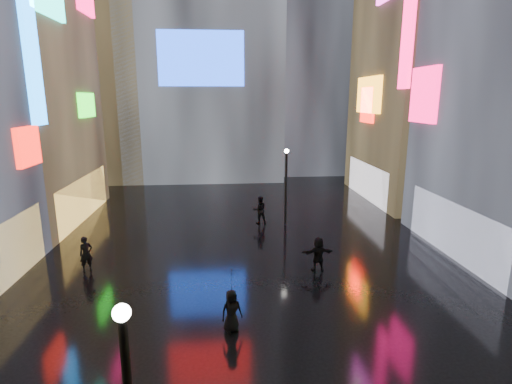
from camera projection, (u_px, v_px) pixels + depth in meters
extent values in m
plane|color=black|center=(245.00, 243.00, 23.72)|extent=(140.00, 140.00, 0.00)
cube|color=#FF170C|center=(28.00, 146.00, 19.80)|extent=(0.25, 2.24, 1.94)
cube|color=#147FFF|center=(30.00, 46.00, 20.29)|extent=(0.25, 1.40, 8.00)
cube|color=#FFC659|center=(83.00, 198.00, 28.27)|extent=(0.20, 10.00, 3.00)
cube|color=#21FF1C|center=(87.00, 105.00, 28.59)|extent=(0.25, 3.00, 1.71)
cube|color=#1AFFDB|center=(46.00, 2.00, 22.23)|extent=(0.25, 4.84, 1.37)
cube|color=#FF0C56|center=(85.00, 0.00, 28.71)|extent=(0.25, 3.32, 1.94)
cube|color=white|center=(454.00, 230.00, 21.39)|extent=(0.20, 9.00, 3.00)
cube|color=#FF0C56|center=(424.00, 95.00, 23.74)|extent=(0.25, 2.99, 3.26)
cube|color=#FF0C56|center=(410.00, 8.00, 25.29)|extent=(0.25, 1.40, 10.00)
cube|color=black|center=(438.00, 26.00, 31.54)|extent=(10.00, 12.00, 28.00)
cube|color=white|center=(368.00, 181.00, 34.00)|extent=(0.20, 9.00, 3.00)
cube|color=orange|center=(369.00, 95.00, 32.65)|extent=(0.25, 4.92, 2.91)
cube|color=#FF170C|center=(368.00, 105.00, 32.95)|extent=(0.25, 2.63, 2.87)
cube|color=#194CFF|center=(201.00, 58.00, 37.11)|extent=(8.00, 0.20, 5.00)
cube|color=black|center=(309.00, 21.00, 45.78)|extent=(12.00, 12.00, 34.00)
cube|color=black|center=(95.00, 52.00, 40.91)|extent=(10.00, 10.00, 26.00)
sphere|color=white|center=(122.00, 313.00, 6.38)|extent=(0.30, 0.30, 0.30)
cylinder|color=black|center=(286.00, 189.00, 26.49)|extent=(0.16, 0.16, 5.00)
sphere|color=white|center=(287.00, 151.00, 25.91)|extent=(0.30, 0.30, 0.30)
imported|color=black|center=(232.00, 311.00, 14.60)|extent=(0.91, 0.75, 1.61)
imported|color=black|center=(318.00, 254.00, 19.74)|extent=(1.64, 0.61, 1.74)
imported|color=black|center=(86.00, 254.00, 19.72)|extent=(0.77, 0.71, 1.77)
imported|color=black|center=(260.00, 210.00, 27.26)|extent=(1.01, 0.83, 1.90)
imported|color=black|center=(231.00, 280.00, 14.32)|extent=(1.19, 1.18, 0.85)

